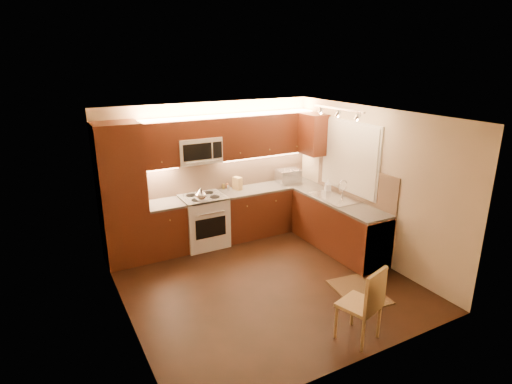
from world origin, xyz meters
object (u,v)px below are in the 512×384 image
kettle (201,194)px  stove (204,221)px  dining_chair (359,303)px  soap_bottle (328,186)px  knife_block (237,183)px  microwave (198,150)px  sink (334,194)px  toaster_oven (288,176)px

kettle → stove: bearing=63.8°
dining_chair → soap_bottle: bearing=42.6°
soap_bottle → stove: bearing=179.9°
knife_block → soap_bottle: 1.66m
dining_chair → knife_block: bearing=71.1°
microwave → sink: 2.48m
microwave → sink: microwave is taller
stove → dining_chair: dining_chair is taller
dining_chair → stove: bearing=83.6°
stove → knife_block: size_ratio=3.95×
stove → soap_bottle: bearing=-19.7°
kettle → dining_chair: kettle is taller
knife_block → sink: bearing=-62.2°
kettle → soap_bottle: (2.25, -0.55, -0.03)m
microwave → soap_bottle: bearing=-22.8°
sink → kettle: bearing=156.8°
microwave → soap_bottle: 2.42m
toaster_oven → soap_bottle: toaster_oven is taller
microwave → dining_chair: 3.74m
knife_block → toaster_oven: bearing=-20.9°
sink → knife_block: 1.78m
toaster_oven → sink: bearing=-76.4°
stove → dining_chair: 3.40m
microwave → toaster_oven: (1.81, -0.07, -0.69)m
soap_bottle → dining_chair: size_ratio=0.23×
sink → microwave: bearing=147.8°
soap_bottle → dining_chair: (-1.50, -2.58, -0.53)m
soap_bottle → toaster_oven: bearing=131.1°
kettle → toaster_oven: bearing=10.6°
stove → kettle: 0.63m
soap_bottle → dining_chair: 3.03m
sink → toaster_oven: toaster_oven is taller
soap_bottle → sink: bearing=-91.0°
microwave → toaster_oven: microwave is taller
sink → soap_bottle: (0.14, 0.36, 0.03)m
sink → dining_chair: sink is taller
knife_block → soap_bottle: (1.40, -0.89, -0.01)m
stove → soap_bottle: 2.33m
knife_block → soap_bottle: knife_block is taller
toaster_oven → soap_bottle: bearing=-64.0°
kettle → soap_bottle: bearing=-11.3°
toaster_oven → soap_bottle: size_ratio=1.98×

